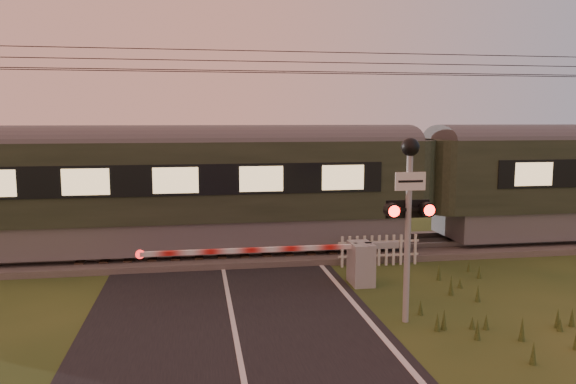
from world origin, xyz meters
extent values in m
plane|color=#243C17|center=(0.00, 0.00, 0.00)|extent=(160.00, 160.00, 0.00)
cube|color=black|center=(0.00, 0.00, 0.01)|extent=(6.00, 140.00, 0.02)
cube|color=#47423D|center=(0.00, 6.50, 0.06)|extent=(140.00, 3.40, 0.24)
cube|color=slate|center=(0.00, 5.78, 0.26)|extent=(140.00, 0.08, 0.14)
cube|color=slate|center=(0.00, 7.22, 0.26)|extent=(140.00, 0.08, 0.14)
cube|color=#2D2116|center=(0.00, 6.50, 0.19)|extent=(0.24, 2.20, 0.06)
cylinder|color=black|center=(0.00, 6.20, 5.50)|extent=(120.00, 0.02, 0.02)
cylinder|color=black|center=(0.00, 6.80, 5.50)|extent=(120.00, 0.02, 0.02)
cylinder|color=black|center=(0.00, 6.50, 6.10)|extent=(120.00, 0.02, 0.02)
cylinder|color=black|center=(0.00, 6.50, 5.80)|extent=(120.00, 0.02, 0.02)
cube|color=slate|center=(-3.57, 6.50, 0.78)|extent=(18.18, 2.41, 0.90)
cube|color=black|center=(-3.57, 6.50, 2.36)|extent=(18.93, 2.61, 2.25)
cylinder|color=#4C4C4F|center=(-3.57, 6.50, 3.49)|extent=(18.93, 0.92, 0.92)
cube|color=#FFD893|center=(-3.57, 5.15, 2.47)|extent=(16.28, 0.04, 0.70)
cube|color=gray|center=(3.35, 2.98, 0.53)|extent=(0.53, 0.82, 1.06)
cylinder|color=gray|center=(3.21, 2.98, 0.53)|extent=(0.12, 0.12, 1.06)
cube|color=gray|center=(3.88, 2.98, 0.98)|extent=(0.86, 0.15, 0.15)
cube|color=red|center=(0.60, 2.98, 0.98)|extent=(5.23, 0.11, 0.11)
cylinder|color=red|center=(-2.02, 2.98, 0.98)|extent=(0.21, 0.04, 0.21)
cylinder|color=gray|center=(3.50, 0.28, 1.71)|extent=(0.13, 0.13, 3.42)
cube|color=white|center=(3.50, 0.22, 2.90)|extent=(0.63, 0.03, 0.36)
sphere|color=black|center=(3.50, 0.28, 3.58)|extent=(0.36, 0.36, 0.36)
cube|color=black|center=(3.50, 0.28, 2.33)|extent=(0.85, 0.07, 0.07)
cylinder|color=#FF140C|center=(3.13, 0.10, 2.33)|extent=(0.23, 0.02, 0.23)
cylinder|color=#FF140C|center=(3.86, 0.10, 2.33)|extent=(0.23, 0.02, 0.23)
cube|color=black|center=(3.50, 0.33, 2.33)|extent=(0.91, 0.02, 0.36)
cube|color=silver|center=(4.37, 4.63, 0.29)|extent=(2.36, 0.04, 0.06)
cube|color=silver|center=(4.37, 4.63, 0.68)|extent=(2.36, 0.04, 0.06)
camera|label=1|loc=(-0.67, -10.23, 4.13)|focal=35.00mm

